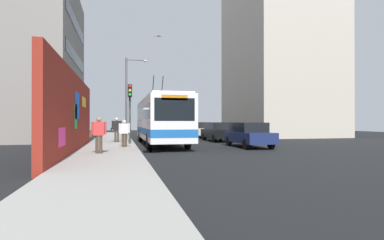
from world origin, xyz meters
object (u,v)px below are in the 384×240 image
(parked_car_navy, at_px, (248,134))
(traffic_light, at_px, (130,104))
(city_bus, at_px, (160,119))
(parked_car_champagne, at_px, (199,129))
(pedestrian_near_wall, at_px, (99,132))
(street_lamp, at_px, (129,93))
(parked_car_white, at_px, (187,128))
(pedestrian_at_curb, at_px, (124,131))
(pedestrian_midblock, at_px, (117,128))
(parked_car_black, at_px, (218,131))

(parked_car_navy, distance_m, traffic_light, 8.08)
(city_bus, bearing_deg, parked_car_champagne, -29.59)
(pedestrian_near_wall, relative_size, street_lamp, 0.24)
(street_lamp, bearing_deg, parked_car_white, -35.43)
(city_bus, bearing_deg, pedestrian_at_curb, 142.75)
(city_bus, height_order, parked_car_white, city_bus)
(city_bus, relative_size, street_lamp, 1.70)
(parked_car_navy, xyz_separation_m, pedestrian_near_wall, (-3.44, 8.97, 0.31))
(pedestrian_near_wall, distance_m, street_lamp, 12.53)
(traffic_light, bearing_deg, city_bus, -70.35)
(parked_car_champagne, relative_size, traffic_light, 1.16)
(pedestrian_midblock, distance_m, street_lamp, 4.98)
(pedestrian_at_curb, bearing_deg, parked_car_navy, -90.76)
(parked_car_white, bearing_deg, parked_car_navy, 180.00)
(pedestrian_midblock, bearing_deg, street_lamp, -13.96)
(parked_car_champagne, bearing_deg, pedestrian_at_curb, 148.23)
(street_lamp, bearing_deg, parked_car_champagne, -61.12)
(parked_car_black, relative_size, traffic_light, 1.15)
(parked_car_navy, distance_m, pedestrian_at_curb, 7.75)
(pedestrian_at_curb, xyz_separation_m, pedestrian_near_wall, (-3.54, 1.23, 0.07))
(parked_car_black, xyz_separation_m, parked_car_white, (12.38, -0.00, 0.00))
(pedestrian_near_wall, bearing_deg, pedestrian_at_curb, -19.10)
(parked_car_black, bearing_deg, pedestrian_midblock, 101.86)
(pedestrian_at_curb, bearing_deg, parked_car_white, -22.50)
(pedestrian_at_curb, relative_size, pedestrian_near_wall, 0.93)
(city_bus, bearing_deg, pedestrian_near_wall, 151.29)
(parked_car_black, relative_size, parked_car_white, 0.95)
(parked_car_navy, height_order, pedestrian_at_curb, pedestrian_at_curb)
(pedestrian_near_wall, height_order, traffic_light, traffic_light)
(parked_car_champagne, distance_m, pedestrian_near_wall, 18.39)
(city_bus, relative_size, traffic_light, 2.96)
(pedestrian_midblock, xyz_separation_m, street_lamp, (3.92, -0.97, 2.92))
(parked_car_black, xyz_separation_m, pedestrian_midblock, (-1.73, 8.23, 0.37))
(parked_car_black, relative_size, pedestrian_midblock, 2.58)
(parked_car_champagne, bearing_deg, city_bus, 150.41)
(pedestrian_midblock, relative_size, traffic_light, 0.45)
(traffic_light, distance_m, street_lamp, 6.06)
(parked_car_black, height_order, parked_car_champagne, same)
(pedestrian_midblock, height_order, pedestrian_at_curb, pedestrian_midblock)
(pedestrian_midblock, height_order, pedestrian_near_wall, pedestrian_midblock)
(city_bus, bearing_deg, parked_car_white, -18.71)
(parked_car_black, distance_m, parked_car_white, 12.38)
(city_bus, distance_m, parked_car_white, 16.24)
(pedestrian_midblock, relative_size, pedestrian_at_curb, 1.12)
(parked_car_navy, relative_size, pedestrian_midblock, 2.52)
(parked_car_navy, height_order, parked_car_white, same)
(parked_car_champagne, distance_m, traffic_light, 12.51)
(pedestrian_near_wall, bearing_deg, street_lamp, -8.13)
(pedestrian_midblock, bearing_deg, parked_car_champagne, -46.10)
(pedestrian_midblock, distance_m, pedestrian_near_wall, 8.17)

